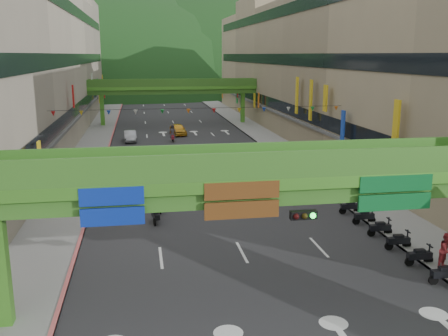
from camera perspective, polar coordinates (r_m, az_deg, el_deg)
name	(u,v)px	position (r m, az deg, el deg)	size (l,w,h in m)	color
road_slab	(183,140)	(64.68, -4.75, 3.20)	(18.00, 140.00, 0.02)	#28282B
sidewalk_left	(95,142)	(64.70, -14.51, 2.90)	(4.00, 140.00, 0.15)	gray
sidewalk_right	(265,137)	(66.49, 4.75, 3.52)	(4.00, 140.00, 0.15)	gray
curb_left	(111,141)	(64.56, -12.83, 2.98)	(0.20, 140.00, 0.18)	#CC5959
curb_right	(251,138)	(66.05, 3.15, 3.50)	(0.20, 140.00, 0.18)	gray
building_row_left	(22,66)	(65.00, -22.08, 10.75)	(12.80, 95.00, 19.00)	#9E937F
building_row_right	(325,65)	(68.04, 11.52, 11.47)	(12.80, 95.00, 19.00)	gray
overpass_near	(298,194)	(20.72, 8.42, -2.96)	(28.00, 12.27, 7.10)	#4C9E2D
overpass_far	(174,90)	(78.92, -5.78, 8.86)	(28.00, 2.20, 7.10)	#4C9E2D
hill_left	(110,87)	(174.15, -12.94, 8.97)	(168.00, 140.00, 112.00)	#1C4419
hill_right	(218,83)	(196.21, -0.72, 9.69)	(208.00, 176.00, 128.00)	#1C4419
bunting_string	(201,111)	(44.14, -2.62, 6.54)	(26.00, 0.36, 0.47)	black
scooter_rider_near	(155,210)	(32.97, -7.85, -4.77)	(0.68, 1.60, 1.94)	black
scooter_rider_mid	(207,162)	(46.95, -1.91, 0.74)	(0.83, 1.59, 1.88)	black
scooter_rider_left	(159,199)	(35.17, -7.38, -3.51)	(0.95, 1.60, 1.93)	#96959C
scooter_rider_far	(173,133)	(63.44, -5.90, 4.01)	(0.92, 1.60, 2.20)	maroon
parked_scooter_row	(389,234)	(31.01, 18.32, -7.18)	(1.60, 11.55, 1.08)	black
car_silver	(130,136)	(64.40, -10.68, 3.60)	(1.47, 4.23, 1.39)	#95979C
car_yellow	(178,129)	(68.78, -5.28, 4.41)	(1.81, 4.49, 1.53)	gold
pedestrian_red	(446,253)	(28.13, 24.06, -8.88)	(0.89, 0.70, 1.84)	#A92C31
pedestrian_blue	(329,162)	(48.29, 11.91, 0.70)	(0.81, 0.52, 1.74)	#384F5D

